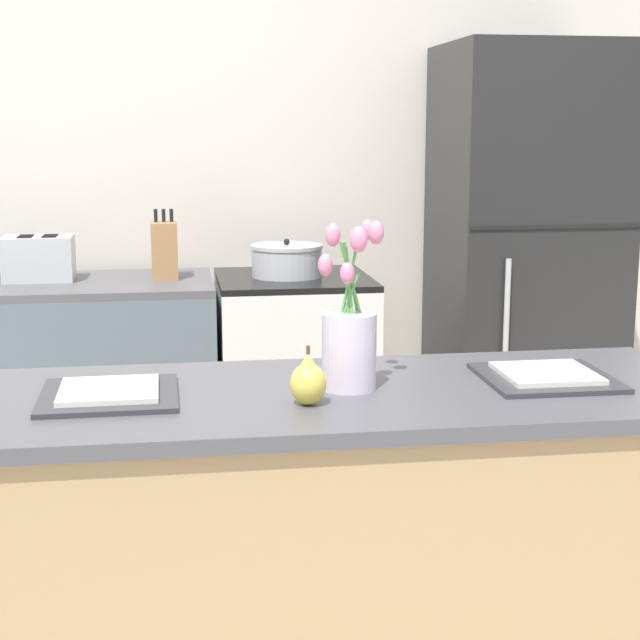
# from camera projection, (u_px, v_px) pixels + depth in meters

# --- Properties ---
(back_wall) EXTENTS (5.20, 0.08, 2.70)m
(back_wall) POSITION_uv_depth(u_px,v_px,m) (258.00, 162.00, 4.16)
(back_wall) COLOR silver
(back_wall) RESTS_ON ground_plane
(kitchen_island) EXTENTS (1.80, 0.66, 0.89)m
(kitchen_island) POSITION_uv_depth(u_px,v_px,m) (335.00, 564.00, 2.39)
(kitchen_island) COLOR tan
(kitchen_island) RESTS_ON ground_plane
(stove_range) EXTENTS (0.60, 0.61, 0.92)m
(stove_range) POSITION_uv_depth(u_px,v_px,m) (294.00, 388.00, 3.96)
(stove_range) COLOR silver
(stove_range) RESTS_ON ground_plane
(refrigerator) EXTENTS (0.68, 0.67, 1.82)m
(refrigerator) POSITION_uv_depth(u_px,v_px,m) (523.00, 273.00, 4.01)
(refrigerator) COLOR black
(refrigerator) RESTS_ON ground_plane
(flower_vase) EXTENTS (0.16, 0.15, 0.40)m
(flower_vase) POSITION_uv_depth(u_px,v_px,m) (349.00, 338.00, 2.30)
(flower_vase) COLOR silver
(flower_vase) RESTS_ON kitchen_island
(pear_figurine) EXTENTS (0.08, 0.08, 0.13)m
(pear_figurine) POSITION_uv_depth(u_px,v_px,m) (308.00, 381.00, 2.18)
(pear_figurine) COLOR #E5CC4C
(pear_figurine) RESTS_ON kitchen_island
(plate_setting_left) EXTENTS (0.31, 0.31, 0.02)m
(plate_setting_left) POSITION_uv_depth(u_px,v_px,m) (109.00, 393.00, 2.24)
(plate_setting_left) COLOR #333338
(plate_setting_left) RESTS_ON kitchen_island
(plate_setting_right) EXTENTS (0.31, 0.31, 0.02)m
(plate_setting_right) POSITION_uv_depth(u_px,v_px,m) (546.00, 376.00, 2.40)
(plate_setting_right) COLOR #333338
(plate_setting_right) RESTS_ON kitchen_island
(toaster) EXTENTS (0.28, 0.18, 0.17)m
(toaster) POSITION_uv_depth(u_px,v_px,m) (39.00, 258.00, 3.75)
(toaster) COLOR #B7BABC
(toaster) RESTS_ON back_counter
(cooking_pot) EXTENTS (0.29, 0.29, 0.15)m
(cooking_pot) POSITION_uv_depth(u_px,v_px,m) (287.00, 260.00, 3.86)
(cooking_pot) COLOR #B2B5B7
(cooking_pot) RESTS_ON stove_range
(knife_block) EXTENTS (0.10, 0.14, 0.27)m
(knife_block) POSITION_uv_depth(u_px,v_px,m) (165.00, 250.00, 3.80)
(knife_block) COLOR #A37547
(knife_block) RESTS_ON back_counter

